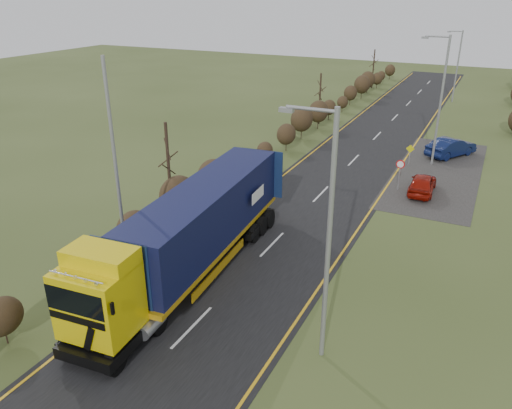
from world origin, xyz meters
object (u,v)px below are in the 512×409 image
object	(u,v)px
car_blue_sedan	(451,147)
streetlight_near	(326,230)
lorry	(193,229)
speed_sign	(400,169)
car_red_hatchback	(422,184)

from	to	relation	value
car_blue_sedan	streetlight_near	size ratio (longest dim) A/B	0.49
lorry	speed_sign	world-z (taller)	lorry
streetlight_near	speed_sign	size ratio (longest dim) A/B	4.40
lorry	car_blue_sedan	xyz separation A→B (m)	(8.96, 24.96, -1.67)
lorry	car_red_hatchback	bearing A→B (deg)	57.94
car_blue_sedan	car_red_hatchback	bearing A→B (deg)	116.16
car_red_hatchback	streetlight_near	size ratio (longest dim) A/B	0.42
lorry	streetlight_near	bearing A→B (deg)	-25.39
car_red_hatchback	car_blue_sedan	bearing A→B (deg)	-96.45
streetlight_near	car_blue_sedan	bearing A→B (deg)	86.54
lorry	car_red_hatchback	xyz separation A→B (m)	(8.17, 15.61, -1.77)
streetlight_near	speed_sign	distance (m)	18.70
car_red_hatchback	streetlight_near	bearing A→B (deg)	85.70
car_red_hatchback	car_blue_sedan	distance (m)	9.38
streetlight_near	speed_sign	bearing A→B (deg)	92.19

